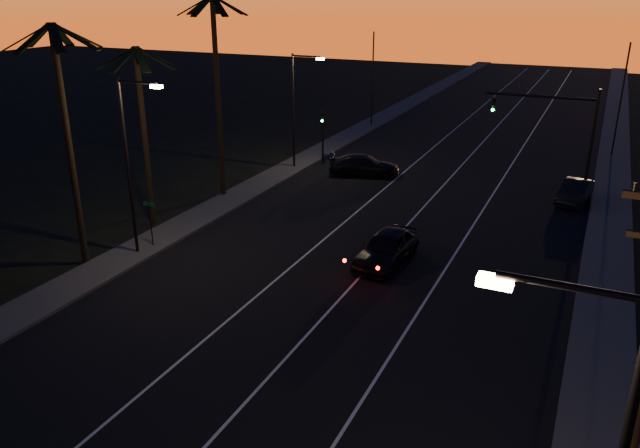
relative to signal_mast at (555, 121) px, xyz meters
The scene contains 19 objects.
road 13.18m from the signal_mast, 125.53° to the right, with size 20.00×170.00×0.01m, color black.
sidewalk_left 21.40m from the signal_mast, 151.41° to the right, with size 2.40×170.00×0.16m, color #373735.
sidewalk_right 11.77m from the signal_mast, 67.87° to the right, with size 2.40×170.00×0.16m, color #373735.
lane_stripe_left 15.01m from the signal_mast, 135.41° to the right, with size 0.12×160.00×0.01m, color silver.
lane_stripe_mid 12.91m from the signal_mast, 123.59° to the right, with size 0.12×160.00×0.01m, color silver.
lane_stripe_right 11.51m from the signal_mast, 107.42° to the right, with size 0.12×160.00×0.01m, color silver.
palm_near 29.64m from the signal_mast, 131.90° to the right, with size 4.25×4.16×11.53m.
palm_mid 25.91m from the signal_mast, 141.82° to the right, with size 4.25×4.16×10.03m.
palm_far 21.95m from the signal_mast, 152.67° to the right, with size 4.25×4.16×12.53m.
streetlight_left_near 26.80m from the signal_mast, 131.74° to the right, with size 2.55×0.26×9.00m.
streetlight_left_far 17.94m from the signal_mast, behind, with size 2.55×0.26×8.50m.
street_sign 26.31m from the signal_mast, 133.36° to the right, with size 0.70×0.06×2.60m.
signal_mast is the anchor object (origin of this frame).
signal_post 16.74m from the signal_mast, behind, with size 0.28×0.37×4.20m.
far_pole_left 23.54m from the signal_mast, 140.39° to the left, with size 0.14×0.14×9.00m, color black.
far_pole_right 12.62m from the signal_mast, 72.16° to the left, with size 0.14×0.14×9.00m, color black.
lead_car 17.32m from the signal_mast, 110.96° to the right, with size 2.38×5.64×1.68m.
right_car 4.81m from the signal_mast, 43.66° to the right, with size 2.18×4.52×1.43m.
cross_car 13.33m from the signal_mast, behind, with size 5.52×3.49×1.49m.
Camera 1 is at (9.95, -3.03, 12.99)m, focal length 35.00 mm.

